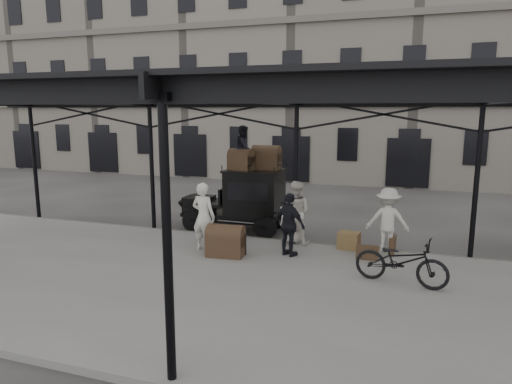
{
  "coord_description": "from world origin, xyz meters",
  "views": [
    {
      "loc": [
        3.23,
        -11.39,
        4.18
      ],
      "look_at": [
        -1.14,
        1.6,
        1.7
      ],
      "focal_mm": 32.0,
      "sensor_mm": 36.0,
      "label": 1
    }
  ],
  "objects_px": {
    "porter_left": "(204,217)",
    "steamer_trunk_platform": "(226,243)",
    "porter_official": "(289,225)",
    "steamer_trunk_roof_near": "(241,161)",
    "taxi": "(246,197)",
    "bicycle": "(401,261)"
  },
  "relations": [
    {
      "from": "taxi",
      "to": "steamer_trunk_roof_near",
      "type": "distance_m",
      "value": 1.3
    },
    {
      "from": "porter_official",
      "to": "bicycle",
      "type": "height_order",
      "value": "porter_official"
    },
    {
      "from": "porter_left",
      "to": "steamer_trunk_roof_near",
      "type": "xyz_separation_m",
      "value": [
        0.19,
        2.61,
        1.34
      ]
    },
    {
      "from": "steamer_trunk_roof_near",
      "to": "bicycle",
      "type": "bearing_deg",
      "value": -21.32
    },
    {
      "from": "taxi",
      "to": "porter_left",
      "type": "relative_size",
      "value": 1.83
    },
    {
      "from": "taxi",
      "to": "steamer_trunk_roof_near",
      "type": "bearing_deg",
      "value": -108.07
    },
    {
      "from": "porter_official",
      "to": "steamer_trunk_platform",
      "type": "height_order",
      "value": "porter_official"
    },
    {
      "from": "taxi",
      "to": "porter_official",
      "type": "relative_size",
      "value": 2.05
    },
    {
      "from": "steamer_trunk_roof_near",
      "to": "steamer_trunk_platform",
      "type": "height_order",
      "value": "steamer_trunk_roof_near"
    },
    {
      "from": "porter_official",
      "to": "steamer_trunk_platform",
      "type": "distance_m",
      "value": 1.85
    },
    {
      "from": "porter_left",
      "to": "bicycle",
      "type": "distance_m",
      "value": 5.58
    },
    {
      "from": "steamer_trunk_roof_near",
      "to": "taxi",
      "type": "bearing_deg",
      "value": 84.5
    },
    {
      "from": "porter_left",
      "to": "steamer_trunk_platform",
      "type": "relative_size",
      "value": 1.96
    },
    {
      "from": "taxi",
      "to": "steamer_trunk_platform",
      "type": "xyz_separation_m",
      "value": [
        0.53,
        -3.16,
        -0.68
      ]
    },
    {
      "from": "bicycle",
      "to": "steamer_trunk_roof_near",
      "type": "relative_size",
      "value": 2.61
    },
    {
      "from": "steamer_trunk_platform",
      "to": "taxi",
      "type": "bearing_deg",
      "value": 94.44
    },
    {
      "from": "porter_left",
      "to": "steamer_trunk_platform",
      "type": "bearing_deg",
      "value": 167.11
    },
    {
      "from": "steamer_trunk_platform",
      "to": "porter_official",
      "type": "bearing_deg",
      "value": 13.57
    },
    {
      "from": "porter_official",
      "to": "steamer_trunk_roof_near",
      "type": "xyz_separation_m",
      "value": [
        -2.3,
        2.34,
        1.44
      ]
    },
    {
      "from": "taxi",
      "to": "porter_left",
      "type": "xyz_separation_m",
      "value": [
        -0.27,
        -2.86,
        -0.06
      ]
    },
    {
      "from": "steamer_trunk_platform",
      "to": "porter_left",
      "type": "bearing_deg",
      "value": 154.25
    },
    {
      "from": "steamer_trunk_roof_near",
      "to": "steamer_trunk_platform",
      "type": "relative_size",
      "value": 0.81
    }
  ]
}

